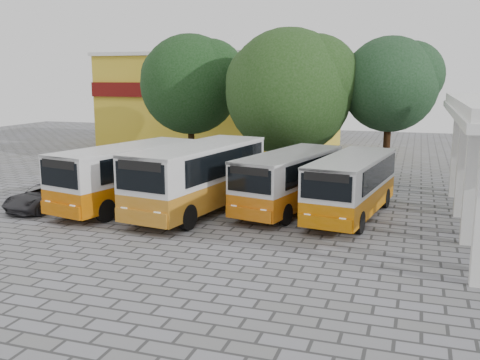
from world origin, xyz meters
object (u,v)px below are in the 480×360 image
(bus_centre_left, at_px, (199,174))
(parked_car, at_px, (46,196))
(bus_far_left, at_px, (128,172))
(bus_far_right, at_px, (352,183))
(bus_centre_right, at_px, (290,177))

(bus_centre_left, height_order, parked_car, bus_centre_left)
(bus_far_left, relative_size, parked_car, 2.01)
(bus_far_left, height_order, parked_car, bus_far_left)
(parked_car, bearing_deg, bus_far_right, 19.01)
(bus_far_left, height_order, bus_centre_right, bus_far_left)
(bus_far_left, distance_m, bus_centre_right, 7.81)
(bus_far_right, bearing_deg, bus_far_left, -163.96)
(bus_far_left, xyz_separation_m, bus_centre_left, (3.66, 0.13, 0.11))
(bus_far_right, bearing_deg, bus_centre_left, -160.98)
(bus_far_left, distance_m, bus_far_right, 10.64)
(bus_centre_right, xyz_separation_m, bus_far_right, (2.94, -0.35, 0.00))
(bus_centre_right, relative_size, parked_car, 1.86)
(bus_centre_right, distance_m, bus_far_right, 2.96)
(bus_centre_right, bearing_deg, parked_car, -150.40)
(bus_centre_left, height_order, bus_centre_right, bus_centre_left)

